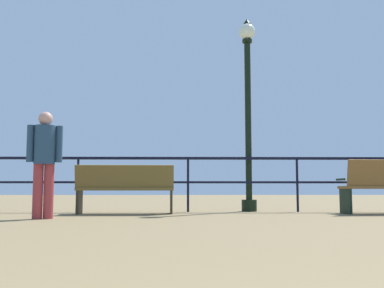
% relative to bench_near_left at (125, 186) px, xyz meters
% --- Properties ---
extents(pier_railing, '(22.50, 0.05, 1.02)m').
position_rel_bench_near_left_xyz_m(pier_railing, '(2.10, 0.66, 0.28)').
color(pier_railing, black).
rests_on(pier_railing, ground_plane).
extents(bench_near_left, '(1.66, 0.59, 0.83)m').
position_rel_bench_near_left_xyz_m(bench_near_left, '(0.00, 0.00, 0.00)').
color(bench_near_left, brown).
rests_on(bench_near_left, ground_plane).
extents(lamppost_center, '(0.32, 0.32, 3.76)m').
position_rel_bench_near_left_xyz_m(lamppost_center, '(2.24, 0.83, 1.65)').
color(lamppost_center, black).
rests_on(lamppost_center, ground_plane).
extents(person_by_bench, '(0.49, 0.30, 1.55)m').
position_rel_bench_near_left_xyz_m(person_by_bench, '(-1.02, -1.18, 0.42)').
color(person_by_bench, '#9C3235').
rests_on(person_by_bench, ground_plane).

